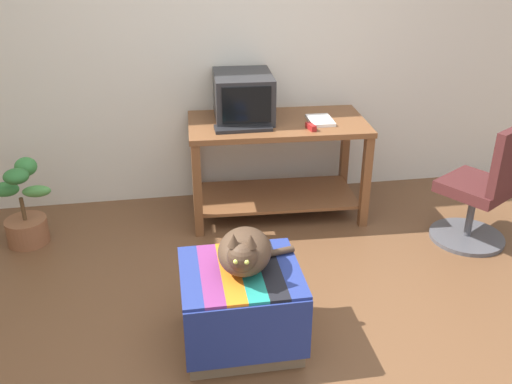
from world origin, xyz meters
name	(u,v)px	position (x,y,z in m)	size (l,w,h in m)	color
ground_plane	(276,356)	(0.00, 0.00, 0.00)	(14.00, 14.00, 0.00)	brown
back_wall	(225,33)	(0.00, 2.05, 1.30)	(8.00, 0.10, 2.60)	silver
desk	(277,151)	(0.32, 1.60, 0.51)	(1.32, 0.72, 0.74)	brown
tv_monitor	(243,97)	(0.08, 1.72, 0.90)	(0.44, 0.52, 0.33)	#28282B
keyboard	(243,128)	(0.05, 1.46, 0.75)	(0.40, 0.15, 0.02)	black
book	(320,120)	(0.62, 1.54, 0.75)	(0.17, 0.25, 0.02)	white
ottoman_with_blanket	(241,307)	(-0.16, 0.15, 0.23)	(0.62, 0.57, 0.45)	#7A664C
cat	(245,252)	(-0.14, 0.15, 0.56)	(0.46, 0.43, 0.28)	#473323
potted_plant	(25,211)	(-1.50, 1.44, 0.24)	(0.39, 0.39, 0.60)	brown
office_chair	(483,193)	(1.62, 0.92, 0.39)	(0.58, 0.58, 0.89)	#4C4C51
stapler	(311,127)	(0.51, 1.39, 0.76)	(0.04, 0.11, 0.04)	#A31E1E
pen	(325,120)	(0.67, 1.56, 0.75)	(0.01, 0.01, 0.14)	#2351B2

